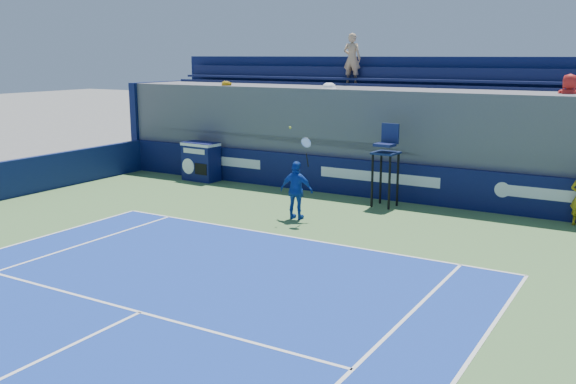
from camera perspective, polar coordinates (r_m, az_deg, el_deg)
The scene contains 5 objects.
back_hoarding at distance 20.36m, azimuth 8.09°, elevation 1.05°, with size 20.40×0.21×1.20m.
match_clock at distance 23.31m, azimuth -7.74°, elevation 2.80°, with size 1.37×0.81×1.40m.
umpire_chair at distance 19.18m, azimuth 8.72°, elevation 3.16°, with size 0.74×0.74×2.48m.
tennis_player at distance 17.56m, azimuth 0.77°, elevation 0.16°, with size 0.99×0.50×2.57m.
stadium_seating at distance 22.06m, azimuth 10.22°, elevation 5.08°, with size 21.00×4.05×5.23m.
Camera 1 is at (7.66, -1.37, 4.46)m, focal length 40.00 mm.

